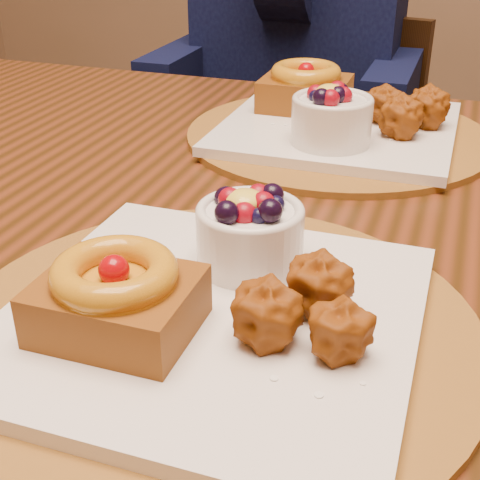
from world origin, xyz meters
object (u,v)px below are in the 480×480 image
at_px(dining_table, 290,275).
at_px(chair_far, 306,194).
at_px(place_setting_near, 212,303).
at_px(diner, 300,0).
at_px(place_setting_far, 336,119).

relative_size(dining_table, chair_far, 1.97).
distance_m(dining_table, place_setting_near, 0.24).
relative_size(dining_table, place_setting_near, 4.21).
height_order(place_setting_near, diner, diner).
xyz_separation_m(place_setting_far, diner, (-0.18, 0.53, 0.06)).
xyz_separation_m(place_setting_near, diner, (-0.18, 0.96, 0.06)).
bearing_deg(place_setting_near, chair_far, 98.93).
bearing_deg(chair_far, place_setting_far, -62.07).
distance_m(place_setting_near, place_setting_far, 0.43).
relative_size(place_setting_near, chair_far, 0.47).
distance_m(dining_table, diner, 0.78).
distance_m(dining_table, chair_far, 0.76).
height_order(place_setting_far, chair_far, place_setting_far).
bearing_deg(dining_table, diner, 104.11).
bearing_deg(place_setting_near, dining_table, 89.42).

